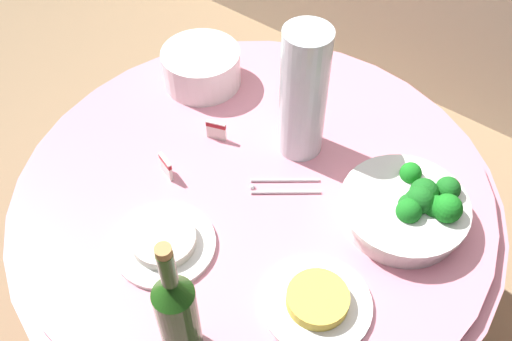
# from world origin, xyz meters

# --- Properties ---
(ground_plane) EXTENTS (6.00, 6.00, 0.00)m
(ground_plane) POSITION_xyz_m (0.00, 0.00, 0.00)
(ground_plane) COLOR #9E7F5B
(buffet_table) EXTENTS (1.16, 1.16, 0.74)m
(buffet_table) POSITION_xyz_m (0.00, 0.00, 0.38)
(buffet_table) COLOR maroon
(buffet_table) RESTS_ON ground_plane
(broccoli_bowl) EXTENTS (0.28, 0.28, 0.11)m
(broccoli_bowl) POSITION_xyz_m (0.32, 0.12, 0.78)
(broccoli_bowl) COLOR white
(broccoli_bowl) RESTS_ON buffet_table
(plate_stack) EXTENTS (0.21, 0.21, 0.10)m
(plate_stack) POSITION_xyz_m (-0.34, 0.20, 0.79)
(plate_stack) COLOR white
(plate_stack) RESTS_ON buffet_table
(wine_bottle) EXTENTS (0.07, 0.07, 0.34)m
(wine_bottle) POSITION_xyz_m (0.13, -0.40, 0.87)
(wine_bottle) COLOR #1F4D15
(wine_bottle) RESTS_ON buffet_table
(decorative_fruit_vase) EXTENTS (0.11, 0.11, 0.34)m
(decorative_fruit_vase) POSITION_xyz_m (0.01, 0.16, 0.90)
(decorative_fruit_vase) COLOR silver
(decorative_fruit_vase) RESTS_ON buffet_table
(serving_tongs) EXTENTS (0.15, 0.13, 0.01)m
(serving_tongs) POSITION_xyz_m (0.05, 0.03, 0.74)
(serving_tongs) COLOR silver
(serving_tongs) RESTS_ON buffet_table
(food_plate_rice) EXTENTS (0.22, 0.22, 0.04)m
(food_plate_rice) POSITION_xyz_m (-0.05, -0.25, 0.75)
(food_plate_rice) COLOR white
(food_plate_rice) RESTS_ON buffet_table
(food_plate_fried_egg) EXTENTS (0.22, 0.22, 0.04)m
(food_plate_fried_egg) POSITION_xyz_m (0.29, -0.17, 0.75)
(food_plate_fried_egg) COLOR white
(food_plate_fried_egg) RESTS_ON buffet_table
(label_placard_front) EXTENTS (0.05, 0.02, 0.05)m
(label_placard_front) POSITION_xyz_m (-0.19, -0.10, 0.77)
(label_placard_front) COLOR white
(label_placard_front) RESTS_ON buffet_table
(label_placard_mid) EXTENTS (0.05, 0.03, 0.05)m
(label_placard_mid) POSITION_xyz_m (-0.17, 0.06, 0.77)
(label_placard_mid) COLOR white
(label_placard_mid) RESTS_ON buffet_table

